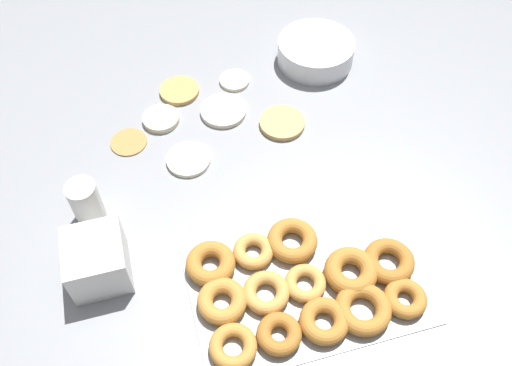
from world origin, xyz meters
The scene contains 12 objects.
ground_plane centered at (0.00, 0.00, 0.00)m, with size 3.00×3.00×0.00m, color gray.
pancake_0 centered at (-0.13, 0.16, 0.01)m, with size 0.09×0.09×0.02m, color beige.
pancake_1 centered at (0.03, 0.15, 0.01)m, with size 0.12×0.12×0.01m, color beige.
pancake_2 centered at (-0.07, 0.25, 0.01)m, with size 0.10×0.10×0.01m, color tan.
pancake_3 centered at (-0.22, 0.11, 0.00)m, with size 0.09×0.09×0.01m, color #B27F42.
pancake_4 centered at (0.08, 0.25, 0.01)m, with size 0.08×0.08×0.01m, color beige.
pancake_5 centered at (0.16, 0.07, 0.01)m, with size 0.11×0.11×0.01m, color tan.
pancake_6 centered at (-0.09, 0.01, 0.01)m, with size 0.10×0.10×0.01m, color silver.
donut_tray centered at (0.07, -0.38, 0.02)m, with size 0.47×0.30×0.04m.
batter_bowl centered at (0.32, 0.27, 0.03)m, with size 0.21×0.21×0.06m.
container_stack centered at (-0.32, -0.23, 0.05)m, with size 0.12×0.12×0.11m.
paper_cup centered at (-0.33, -0.08, 0.05)m, with size 0.06×0.06×0.11m.
Camera 1 is at (-0.15, -0.81, 1.00)m, focal length 38.00 mm.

